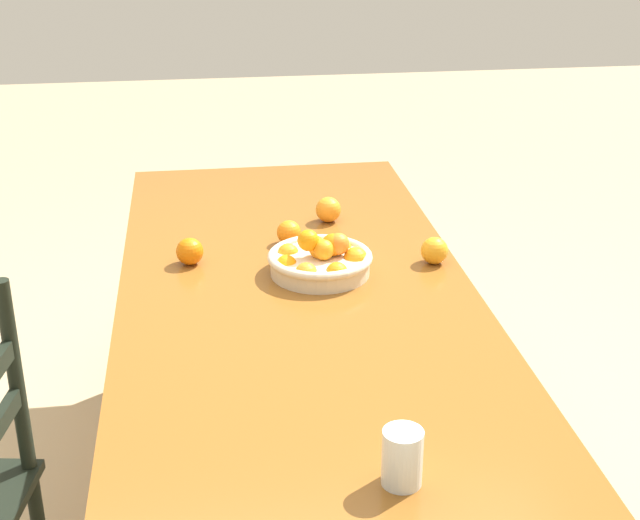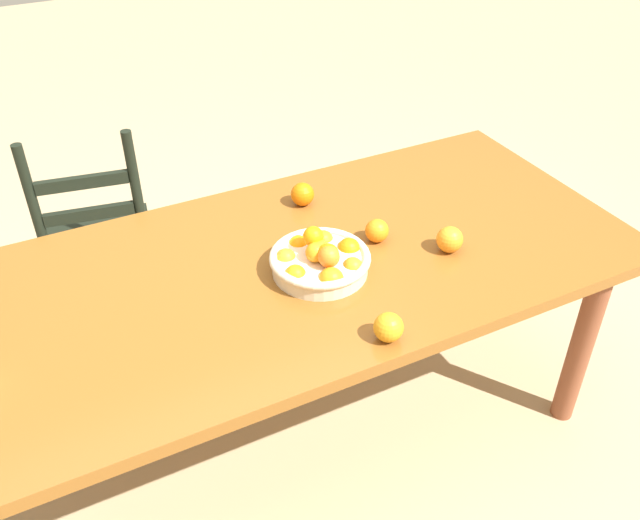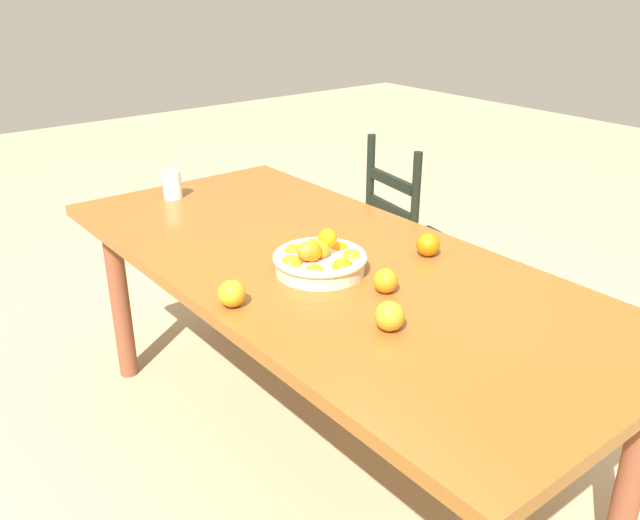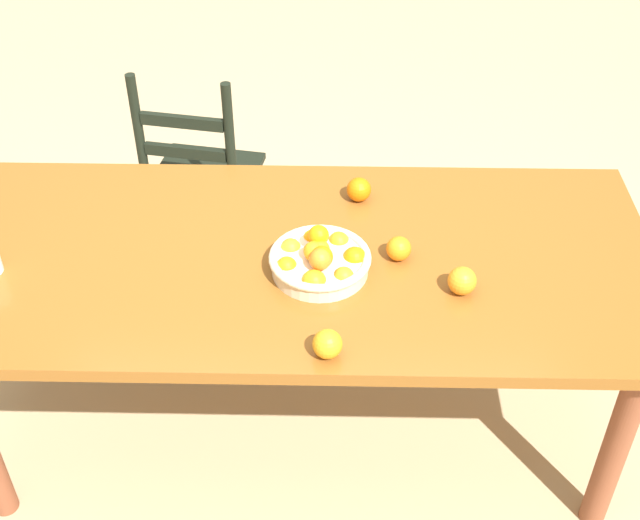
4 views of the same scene
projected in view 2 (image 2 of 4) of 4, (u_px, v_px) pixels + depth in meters
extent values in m
plane|color=tan|center=(294.00, 435.00, 2.40)|extent=(12.00, 12.00, 0.00)
cube|color=brown|center=(289.00, 269.00, 1.97)|extent=(2.07, 0.93, 0.04)
cylinder|color=brown|center=(583.00, 341.00, 2.28)|extent=(0.08, 0.08, 0.71)
cylinder|color=brown|center=(459.00, 237.00, 2.77)|extent=(0.08, 0.08, 0.71)
cube|color=black|center=(99.00, 239.00, 2.64)|extent=(0.46, 0.46, 0.03)
cylinder|color=black|center=(148.00, 253.00, 2.94)|extent=(0.04, 0.04, 0.41)
cylinder|color=black|center=(66.00, 267.00, 2.86)|extent=(0.04, 0.04, 0.41)
cylinder|color=black|center=(157.00, 301.00, 2.68)|extent=(0.04, 0.04, 0.41)
cylinder|color=black|center=(66.00, 318.00, 2.60)|extent=(0.04, 0.04, 0.41)
cylinder|color=black|center=(137.00, 196.00, 2.39)|extent=(0.04, 0.04, 0.50)
cylinder|color=black|center=(35.00, 211.00, 2.31)|extent=(0.04, 0.04, 0.50)
cube|color=black|center=(90.00, 214.00, 2.38)|extent=(0.30, 0.08, 0.04)
cube|color=black|center=(82.00, 182.00, 2.30)|extent=(0.30, 0.08, 0.04)
cylinder|color=beige|center=(320.00, 264.00, 1.92)|extent=(0.27, 0.27, 0.05)
torus|color=beige|center=(320.00, 257.00, 1.90)|extent=(0.29, 0.29, 0.02)
sphere|color=orange|center=(349.00, 249.00, 1.95)|extent=(0.07, 0.07, 0.07)
sphere|color=orange|center=(323.00, 241.00, 1.98)|extent=(0.06, 0.06, 0.06)
sphere|color=orange|center=(298.00, 245.00, 1.97)|extent=(0.06, 0.06, 0.06)
sphere|color=orange|center=(286.00, 259.00, 1.91)|extent=(0.06, 0.06, 0.06)
sphere|color=orange|center=(295.00, 275.00, 1.85)|extent=(0.06, 0.06, 0.06)
sphere|color=orange|center=(331.00, 280.00, 1.83)|extent=(0.07, 0.07, 0.07)
sphere|color=orange|center=(353.00, 267.00, 1.88)|extent=(0.06, 0.06, 0.06)
sphere|color=orange|center=(313.00, 236.00, 1.89)|extent=(0.06, 0.06, 0.06)
sphere|color=orange|center=(316.00, 252.00, 1.87)|extent=(0.06, 0.06, 0.06)
sphere|color=orange|center=(328.00, 254.00, 1.86)|extent=(0.06, 0.06, 0.06)
sphere|color=orange|center=(320.00, 249.00, 1.89)|extent=(0.06, 0.06, 0.06)
sphere|color=orange|center=(329.00, 257.00, 1.85)|extent=(0.06, 0.06, 0.06)
sphere|color=orange|center=(377.00, 231.00, 2.03)|extent=(0.07, 0.07, 0.07)
sphere|color=orange|center=(302.00, 194.00, 2.20)|extent=(0.08, 0.08, 0.08)
sphere|color=orange|center=(388.00, 327.00, 1.68)|extent=(0.08, 0.08, 0.08)
sphere|color=orange|center=(450.00, 239.00, 1.99)|extent=(0.08, 0.08, 0.08)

